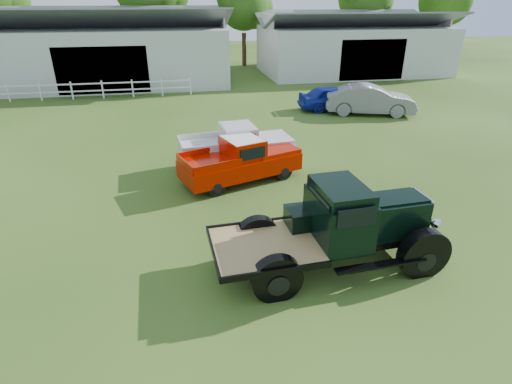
{
  "coord_description": "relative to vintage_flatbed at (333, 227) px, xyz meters",
  "views": [
    {
      "loc": [
        -1.78,
        -9.27,
        6.21
      ],
      "look_at": [
        0.2,
        1.2,
        1.05
      ],
      "focal_mm": 28.0,
      "sensor_mm": 36.0,
      "label": 1
    }
  ],
  "objects": [
    {
      "name": "tree_c",
      "position": [
        3.33,
        34.28,
        3.37
      ],
      "size": [
        5.4,
        5.4,
        9.0
      ],
      "primitive_type": null,
      "color": "#224B12",
      "rests_on": "ground"
    },
    {
      "name": "tree_e",
      "position": [
        24.33,
        33.28,
        3.62
      ],
      "size": [
        5.7,
        5.7,
        9.5
      ],
      "primitive_type": null,
      "color": "#224B12",
      "rests_on": "ground"
    },
    {
      "name": "fence_rail",
      "position": [
        -9.67,
        21.28,
        -0.53
      ],
      "size": [
        14.2,
        0.16,
        1.2
      ],
      "primitive_type": null,
      "color": "white",
      "rests_on": "ground"
    },
    {
      "name": "misc_car_grey",
      "position": [
        7.56,
        13.92,
        -0.29
      ],
      "size": [
        5.45,
        3.28,
        1.7
      ],
      "primitive_type": "imported",
      "rotation": [
        0.0,
        0.0,
        1.26
      ],
      "color": "slate",
      "rests_on": "ground"
    },
    {
      "name": "ground",
      "position": [
        -1.67,
        1.28,
        -1.13
      ],
      "size": [
        120.0,
        120.0,
        0.0
      ],
      "primitive_type": "plane",
      "color": "#2B4412"
    },
    {
      "name": "tree_d",
      "position": [
        16.33,
        35.28,
        3.87
      ],
      "size": [
        6.0,
        6.0,
        10.0
      ],
      "primitive_type": null,
      "color": "#224B12",
      "rests_on": "ground"
    },
    {
      "name": "misc_car_blue",
      "position": [
        5.84,
        15.27,
        -0.39
      ],
      "size": [
        4.39,
        1.86,
        1.48
      ],
      "primitive_type": "imported",
      "rotation": [
        0.0,
        0.0,
        1.54
      ],
      "color": "#14259B",
      "rests_on": "ground"
    },
    {
      "name": "shed_left",
      "position": [
        -8.67,
        27.28,
        1.67
      ],
      "size": [
        18.8,
        10.2,
        5.6
      ],
      "primitive_type": null,
      "color": "#BDBDBD",
      "rests_on": "ground"
    },
    {
      "name": "shed_right",
      "position": [
        12.33,
        28.28,
        1.47
      ],
      "size": [
        16.8,
        9.2,
        5.2
      ],
      "primitive_type": null,
      "color": "#BDBDBD",
      "rests_on": "ground"
    },
    {
      "name": "vintage_flatbed",
      "position": [
        0.0,
        0.0,
        0.0
      ],
      "size": [
        5.84,
        2.58,
        2.27
      ],
      "primitive_type": null,
      "rotation": [
        0.0,
        0.0,
        0.05
      ],
      "color": "black",
      "rests_on": "ground"
    },
    {
      "name": "red_pickup",
      "position": [
        -1.45,
        5.7,
        -0.29
      ],
      "size": [
        4.93,
        3.2,
        1.68
      ],
      "primitive_type": null,
      "rotation": [
        0.0,
        0.0,
        0.34
      ],
      "color": "#AB1100",
      "rests_on": "ground"
    },
    {
      "name": "white_pickup",
      "position": [
        -1.42,
        7.09,
        -0.28
      ],
      "size": [
        4.82,
        2.29,
        1.71
      ],
      "primitive_type": null,
      "rotation": [
        0.0,
        0.0,
        0.11
      ],
      "color": "silver",
      "rests_on": "ground"
    },
    {
      "name": "tree_b",
      "position": [
        -5.67,
        35.28,
        4.62
      ],
      "size": [
        6.9,
        6.9,
        11.5
      ],
      "primitive_type": null,
      "color": "#224B12",
      "rests_on": "ground"
    }
  ]
}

